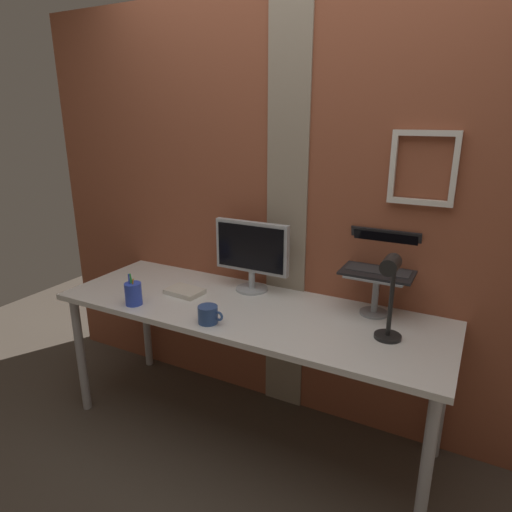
% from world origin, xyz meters
% --- Properties ---
extents(ground_plane, '(6.00, 6.00, 0.00)m').
position_xyz_m(ground_plane, '(0.00, 0.00, 0.00)').
color(ground_plane, '#4C4238').
extents(brick_wall_back, '(3.54, 0.16, 2.32)m').
position_xyz_m(brick_wall_back, '(-0.00, 0.37, 1.16)').
color(brick_wall_back, brown).
rests_on(brick_wall_back, ground_plane).
extents(desk, '(2.04, 0.69, 0.76)m').
position_xyz_m(desk, '(-0.15, -0.03, 0.69)').
color(desk, white).
rests_on(desk, ground_plane).
extents(monitor, '(0.44, 0.18, 0.40)m').
position_xyz_m(monitor, '(-0.24, 0.19, 0.99)').
color(monitor, '#ADB2B7').
rests_on(monitor, desk).
extents(laptop_stand, '(0.28, 0.22, 0.21)m').
position_xyz_m(laptop_stand, '(0.45, 0.20, 0.90)').
color(laptop_stand, gray).
rests_on(laptop_stand, desk).
extents(laptop, '(0.34, 0.28, 0.20)m').
position_xyz_m(laptop, '(0.45, 0.26, 1.02)').
color(laptop, black).
rests_on(laptop, laptop_stand).
extents(desk_lamp, '(0.12, 0.20, 0.41)m').
position_xyz_m(desk_lamp, '(0.57, -0.08, 1.01)').
color(desk_lamp, black).
rests_on(desk_lamp, desk).
extents(pen_cup, '(0.09, 0.09, 0.17)m').
position_xyz_m(pen_cup, '(-0.69, -0.27, 0.82)').
color(pen_cup, blue).
rests_on(pen_cup, desk).
extents(coffee_mug, '(0.13, 0.10, 0.08)m').
position_xyz_m(coffee_mug, '(-0.22, -0.27, 0.80)').
color(coffee_mug, '#2D4C8C').
rests_on(coffee_mug, desk).
extents(paper_clutter_stack, '(0.21, 0.15, 0.03)m').
position_xyz_m(paper_clutter_stack, '(-0.54, -0.03, 0.77)').
color(paper_clutter_stack, silver).
rests_on(paper_clutter_stack, desk).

